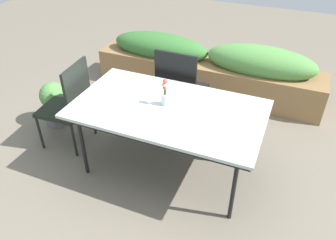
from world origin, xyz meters
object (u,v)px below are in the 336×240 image
Objects in this scene: dining_table at (168,111)px; chair_far_side at (180,87)px; flower_vase at (165,94)px; chair_end_left at (70,102)px; planter_box at (208,68)px; potted_plant at (55,103)px.

chair_far_side is at bearing 102.61° from dining_table.
chair_far_side is 3.77× the size of flower_vase.
chair_end_left is 1.94m from planter_box.
flower_vase reaches higher than chair_far_side.
potted_plant is (-1.38, -0.50, -0.26)m from chair_far_side.
flower_vase is 1.69m from planter_box.
dining_table is 0.16m from flower_vase.
chair_end_left is at bearing -121.62° from planter_box.
chair_far_side reaches higher than planter_box.
dining_table is 1.62m from potted_plant.
chair_far_side reaches higher than chair_end_left.
chair_far_side is at bearing 19.89° from potted_plant.
dining_table is 1.69m from planter_box.
planter_box is (-0.06, 1.61, -0.49)m from flower_vase.
flower_vase is at bearing 140.89° from dining_table.
chair_end_left is 3.68× the size of flower_vase.
dining_table is at bearing -86.37° from planter_box.
chair_far_side is at bearing 99.84° from flower_vase.
chair_far_side reaches higher than potted_plant.
dining_table is at bearing -8.83° from potted_plant.
potted_plant is at bearing 172.24° from flower_vase.
planter_box is (1.01, 1.64, -0.17)m from chair_end_left.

